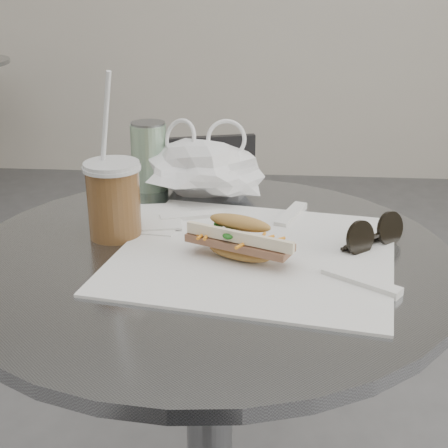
# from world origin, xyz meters

# --- Properties ---
(cafe_table) EXTENTS (0.76, 0.76, 0.74)m
(cafe_table) POSITION_xyz_m (0.00, 0.20, 0.47)
(cafe_table) COLOR slate
(cafe_table) RESTS_ON ground
(chair_far) EXTENTS (0.37, 0.40, 0.69)m
(chair_far) POSITION_xyz_m (-0.06, 1.01, 0.31)
(chair_far) COLOR #29292B
(chair_far) RESTS_ON ground
(sandwich_paper) EXTENTS (0.47, 0.45, 0.00)m
(sandwich_paper) POSITION_xyz_m (0.07, 0.19, 0.74)
(sandwich_paper) COLOR white
(sandwich_paper) RESTS_ON cafe_table
(banh_mi) EXTENTS (0.21, 0.15, 0.07)m
(banh_mi) POSITION_xyz_m (0.05, 0.17, 0.78)
(banh_mi) COLOR #BB9B46
(banh_mi) RESTS_ON sandwich_paper
(iced_coffee) EXTENTS (0.09, 0.09, 0.27)m
(iced_coffee) POSITION_xyz_m (-0.16, 0.25, 0.80)
(iced_coffee) COLOR brown
(iced_coffee) RESTS_ON cafe_table
(sunglasses) EXTENTS (0.11, 0.10, 0.05)m
(sunglasses) POSITION_xyz_m (0.26, 0.23, 0.76)
(sunglasses) COLOR black
(sunglasses) RESTS_ON cafe_table
(plastic_bag) EXTENTS (0.25, 0.22, 0.11)m
(plastic_bag) POSITION_xyz_m (-0.04, 0.45, 0.79)
(plastic_bag) COLOR white
(plastic_bag) RESTS_ON cafe_table
(napkin_stack) EXTENTS (0.15, 0.15, 0.01)m
(napkin_stack) POSITION_xyz_m (-0.12, 0.32, 0.74)
(napkin_stack) COLOR white
(napkin_stack) RESTS_ON cafe_table
(drink_can) EXTENTS (0.07, 0.07, 0.13)m
(drink_can) POSITION_xyz_m (-0.15, 0.50, 0.81)
(drink_can) COLOR #5A9A61
(drink_can) RESTS_ON cafe_table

